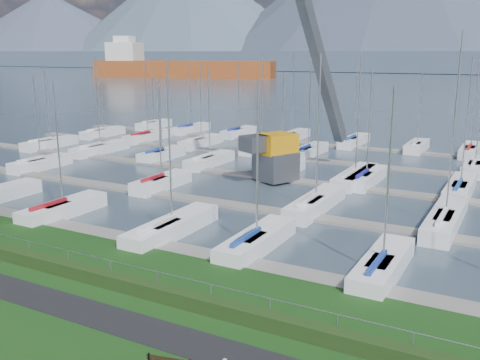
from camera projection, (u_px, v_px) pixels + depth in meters
The scene contains 7 objects.
path at pixel (84, 311), 24.39m from camera, with size 160.00×2.00×0.04m, color black.
hedge at pixel (121, 283), 26.53m from camera, with size 80.00×0.70×0.70m, color #1F3613.
fence at pixel (126, 264), 26.68m from camera, with size 0.04×0.04×80.00m, color #92959A.
docks at pixel (312, 183), 49.23m from camera, with size 90.00×41.60×0.25m.
crane at pixel (286, 120), 49.66m from camera, with size 6.30×13.47×22.35m.
cargo_ship_west at pixel (176, 69), 253.00m from camera, with size 86.53×41.17×21.50m.
sailboat_fleet at pixel (314, 119), 50.55m from camera, with size 75.18×49.92×13.45m.
Camera 1 is at (16.93, -19.21, 11.52)m, focal length 40.00 mm.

